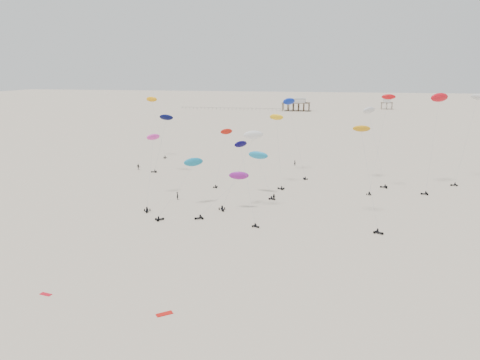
% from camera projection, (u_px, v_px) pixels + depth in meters
% --- Properties ---
extents(ground_plane, '(900.00, 900.00, 0.00)m').
position_uv_depth(ground_plane, '(289.00, 139.00, 215.63)').
color(ground_plane, '#C3B39B').
extents(pavilion_main, '(21.00, 13.00, 9.80)m').
position_uv_depth(pavilion_main, '(296.00, 105.00, 359.48)').
color(pavilion_main, brown).
rests_on(pavilion_main, ground).
extents(pavilion_small, '(9.00, 7.00, 8.00)m').
position_uv_depth(pavilion_small, '(387.00, 105.00, 374.48)').
color(pavilion_small, brown).
rests_on(pavilion_small, ground).
extents(pier_fence, '(80.20, 0.20, 1.50)m').
position_uv_depth(pier_fence, '(230.00, 109.00, 370.50)').
color(pier_fence, black).
rests_on(pier_fence, ground).
extents(rig_0, '(8.29, 4.45, 22.14)m').
position_uv_depth(rig_0, '(155.00, 113.00, 169.22)').
color(rig_0, black).
rests_on(rig_0, ground).
extents(rig_1, '(3.87, 17.63, 19.32)m').
position_uv_depth(rig_1, '(224.00, 142.00, 137.38)').
color(rig_1, black).
rests_on(rig_1, ground).
extents(rig_2, '(9.19, 12.94, 25.81)m').
position_uv_depth(rig_2, '(472.00, 118.00, 132.50)').
color(rig_2, black).
rests_on(rig_2, ground).
extents(rig_3, '(6.53, 18.05, 20.52)m').
position_uv_depth(rig_3, '(151.00, 165.00, 113.53)').
color(rig_3, black).
rests_on(rig_3, ground).
extents(rig_4, '(10.12, 5.65, 18.49)m').
position_uv_depth(rig_4, '(244.00, 157.00, 105.95)').
color(rig_4, black).
rests_on(rig_4, ground).
extents(rig_5, '(6.41, 8.87, 25.67)m').
position_uv_depth(rig_5, '(383.00, 125.00, 121.37)').
color(rig_5, black).
rests_on(rig_5, ground).
extents(rig_6, '(6.98, 13.18, 21.58)m').
position_uv_depth(rig_6, '(367.00, 162.00, 97.24)').
color(rig_6, black).
rests_on(rig_6, ground).
extents(rig_7, '(9.43, 13.43, 24.17)m').
position_uv_depth(rig_7, '(291.00, 112.00, 142.82)').
color(rig_7, black).
rests_on(rig_7, ground).
extents(rig_8, '(5.70, 8.74, 19.87)m').
position_uv_depth(rig_8, '(278.00, 136.00, 128.32)').
color(rig_8, black).
rests_on(rig_8, ground).
extents(rig_9, '(8.21, 13.00, 22.21)m').
position_uv_depth(rig_9, '(372.00, 125.00, 132.52)').
color(rig_9, black).
rests_on(rig_9, ground).
extents(rig_10, '(8.75, 16.61, 20.39)m').
position_uv_depth(rig_10, '(244.00, 163.00, 104.68)').
color(rig_10, black).
rests_on(rig_10, ground).
extents(rig_11, '(10.51, 11.27, 13.11)m').
position_uv_depth(rig_11, '(231.00, 184.00, 105.92)').
color(rig_11, black).
rests_on(rig_11, ground).
extents(rig_12, '(7.56, 3.90, 18.45)m').
position_uv_depth(rig_12, '(164.00, 126.00, 144.58)').
color(rig_12, black).
rests_on(rig_12, ground).
extents(rig_13, '(8.51, 8.16, 12.14)m').
position_uv_depth(rig_13, '(260.00, 160.00, 120.09)').
color(rig_13, black).
rests_on(rig_13, ground).
extents(rig_14, '(7.34, 16.52, 16.39)m').
position_uv_depth(rig_14, '(187.00, 172.00, 108.49)').
color(rig_14, black).
rests_on(rig_14, ground).
extents(rig_15, '(7.49, 14.70, 26.57)m').
position_uv_depth(rig_15, '(438.00, 108.00, 125.51)').
color(rig_15, black).
rests_on(rig_15, ground).
extents(spectator_0, '(0.97, 1.02, 2.31)m').
position_uv_depth(spectator_0, '(178.00, 199.00, 117.03)').
color(spectator_0, black).
rests_on(spectator_0, ground).
extents(spectator_1, '(0.98, 0.64, 1.89)m').
position_uv_depth(spectator_1, '(274.00, 200.00, 116.48)').
color(spectator_1, black).
rests_on(spectator_1, ground).
extents(spectator_2, '(1.37, 0.77, 2.29)m').
position_uv_depth(spectator_2, '(138.00, 170.00, 151.15)').
color(spectator_2, black).
rests_on(spectator_2, ground).
extents(spectator_3, '(0.92, 0.87, 2.09)m').
position_uv_depth(spectator_3, '(295.00, 165.00, 157.96)').
color(spectator_3, black).
rests_on(spectator_3, ground).
extents(grounded_kite_a, '(2.28, 2.08, 0.08)m').
position_uv_depth(grounded_kite_a, '(164.00, 314.00, 62.43)').
color(grounded_kite_a, red).
rests_on(grounded_kite_a, ground).
extents(grounded_kite_b, '(1.89, 0.99, 0.07)m').
position_uv_depth(grounded_kite_b, '(46.00, 294.00, 67.86)').
color(grounded_kite_b, red).
rests_on(grounded_kite_b, ground).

